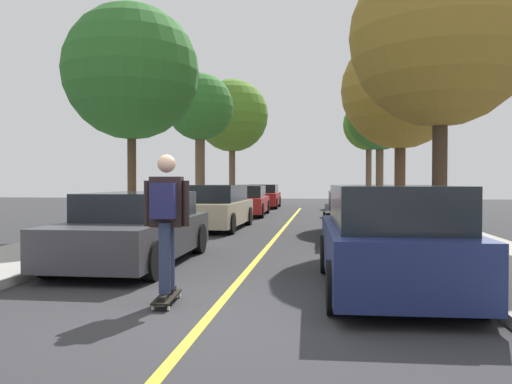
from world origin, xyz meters
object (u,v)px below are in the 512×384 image
parked_car_right_nearest (389,240)px  skateboard (167,297)px  parked_car_left_farthest (263,196)px  street_tree_left_far (232,116)px  street_tree_left_nearest (131,72)px  parked_car_left_far (246,201)px  fire_hydrant (101,229)px  street_tree_right_nearest (441,37)px  street_tree_right_far (380,118)px  parked_car_left_nearest (136,229)px  street_tree_right_farthest (369,125)px  parked_car_right_near (357,215)px  street_tree_left_near (200,108)px  skateboarder (166,216)px  street_tree_right_near (400,90)px  parked_car_left_near (215,207)px

parked_car_right_nearest → skateboard: (-2.89, -1.08, -0.65)m
parked_car_left_farthest → street_tree_left_far: (-1.94, 0.36, 4.84)m
street_tree_left_nearest → parked_car_left_far: bearing=77.8°
street_tree_left_nearest → fire_hydrant: 5.19m
fire_hydrant → street_tree_right_nearest: bearing=14.4°
parked_car_right_nearest → street_tree_right_far: size_ratio=0.66×
parked_car_right_nearest → fire_hydrant: (-5.94, 3.70, -0.25)m
street_tree_right_far → parked_car_left_nearest: bearing=-110.3°
street_tree_right_far → street_tree_right_farthest: 6.29m
parked_car_right_near → street_tree_left_nearest: street_tree_left_nearest is taller
parked_car_right_nearest → skateboard: 3.15m
parked_car_right_near → street_tree_right_farthest: street_tree_right_farthest is taller
parked_car_right_near → street_tree_left_near: size_ratio=0.74×
street_tree_left_far → skateboarder: size_ratio=4.21×
street_tree_left_nearest → skateboarder: (3.49, -7.81, -3.56)m
parked_car_left_nearest → street_tree_right_near: 12.87m
parked_car_left_nearest → street_tree_right_nearest: bearing=30.7°
street_tree_left_nearest → skateboarder: street_tree_left_nearest is taller
parked_car_left_farthest → parked_car_left_far: bearing=-90.0°
parked_car_left_farthest → fire_hydrant: bearing=-94.5°
street_tree_right_near → skateboard: size_ratio=8.23×
skateboarder → fire_hydrant: bearing=122.4°
parked_car_left_farthest → street_tree_right_nearest: size_ratio=0.59×
fire_hydrant → skateboard: fire_hydrant is taller
street_tree_right_farthest → street_tree_left_far: bearing=-163.1°
street_tree_right_far → parked_car_right_near: bearing=-98.8°
street_tree_left_far → street_tree_right_far: (8.31, -3.76, -0.75)m
parked_car_left_far → street_tree_right_farthest: street_tree_right_farthest is taller
street_tree_right_near → parked_car_left_near: bearing=-153.6°
street_tree_left_nearest → parked_car_left_near: bearing=51.0°
parked_car_left_nearest → street_tree_right_nearest: size_ratio=0.62×
skateboard → street_tree_right_near: bearing=70.1°
parked_car_left_far → parked_car_left_farthest: parked_car_left_farthest is taller
parked_car_right_near → street_tree_right_near: street_tree_right_near is taller
parked_car_left_farthest → street_tree_right_nearest: 18.56m
street_tree_left_far → skateboard: (3.49, -24.02, -5.43)m
street_tree_right_nearest → parked_car_left_near: bearing=152.1°
parked_car_left_far → fire_hydrant: size_ratio=6.72×
parked_car_left_near → street_tree_right_farthest: 18.10m
street_tree_left_near → street_tree_right_nearest: size_ratio=0.86×
parked_car_left_near → street_tree_right_near: bearing=26.4°
parked_car_right_near → street_tree_right_farthest: bearing=84.1°
parked_car_right_nearest → street_tree_right_farthest: 25.90m
street_tree_right_nearest → skateboarder: street_tree_right_nearest is taller
parked_car_left_far → street_tree_left_nearest: (-1.94, -8.98, 4.02)m
parked_car_right_nearest → skateboarder: size_ratio=2.32×
parked_car_left_near → parked_car_left_far: 6.59m
parked_car_left_far → parked_car_left_near: bearing=-90.0°
street_tree_right_near → parked_car_left_farthest: bearing=121.7°
street_tree_left_far → street_tree_right_near: size_ratio=1.08×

